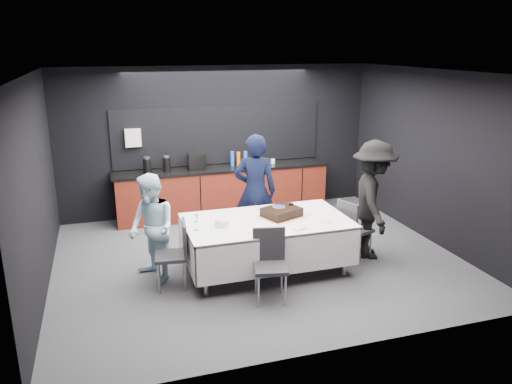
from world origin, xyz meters
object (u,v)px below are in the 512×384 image
at_px(party_table, 266,229).
at_px(chair_left, 177,250).
at_px(champagne_flute, 196,219).
at_px(plate_stack, 222,222).
at_px(cake_assembly, 281,212).
at_px(chair_right, 352,225).
at_px(chair_near, 270,259).
at_px(person_right, 373,200).
at_px(person_left, 152,229).
at_px(person_center, 255,191).

xyz_separation_m(party_table, chair_left, (-1.31, -0.12, -0.11)).
bearing_deg(chair_left, champagne_flute, 1.55).
height_order(plate_stack, champagne_flute, champagne_flute).
distance_m(cake_assembly, chair_right, 1.17).
bearing_deg(chair_near, champagne_flute, 140.98).
bearing_deg(chair_right, chair_left, -177.04).
height_order(party_table, plate_stack, plate_stack).
height_order(plate_stack, person_right, person_right).
bearing_deg(plate_stack, champagne_flute, -170.85).
relative_size(party_table, chair_right, 2.51).
bearing_deg(chair_right, person_left, 176.82).
relative_size(party_table, champagne_flute, 10.36).
bearing_deg(cake_assembly, chair_left, -173.19).
distance_m(champagne_flute, person_right, 2.74).
bearing_deg(plate_stack, chair_right, 2.01).
distance_m(champagne_flute, chair_near, 1.13).
bearing_deg(chair_left, person_left, 133.01).
distance_m(party_table, chair_left, 1.32).
bearing_deg(chair_near, chair_left, 149.09).
bearing_deg(plate_stack, chair_left, -174.06).
relative_size(cake_assembly, chair_right, 0.71).
xyz_separation_m(chair_right, person_center, (-1.25, 0.92, 0.39)).
bearing_deg(chair_left, person_center, 36.51).
distance_m(chair_near, person_right, 2.12).
relative_size(cake_assembly, person_center, 0.36).
height_order(cake_assembly, champagne_flute, champagne_flute).
height_order(chair_right, person_left, person_left).
bearing_deg(chair_near, person_center, 78.93).
relative_size(plate_stack, person_right, 0.11).
relative_size(cake_assembly, chair_near, 0.71).
bearing_deg(chair_left, chair_right, 2.96).
xyz_separation_m(party_table, chair_right, (1.38, 0.02, -0.11)).
xyz_separation_m(party_table, plate_stack, (-0.66, -0.05, 0.19)).
height_order(person_left, person_right, person_right).
distance_m(person_center, person_right, 1.83).
xyz_separation_m(cake_assembly, person_center, (-0.13, 0.87, 0.08)).
bearing_deg(cake_assembly, person_center, 98.40).
bearing_deg(chair_near, chair_right, 26.54).
height_order(champagne_flute, person_center, person_center).
height_order(plate_stack, person_center, person_center).
height_order(party_table, chair_left, chair_left).
xyz_separation_m(chair_right, chair_near, (-1.59, -0.79, 0.00)).
xyz_separation_m(plate_stack, person_right, (2.37, 0.08, 0.08)).
bearing_deg(chair_near, person_right, 22.56).
distance_m(party_table, chair_right, 1.38).
bearing_deg(chair_right, champagne_flute, -176.88).
bearing_deg(person_left, person_center, 90.13).
bearing_deg(person_left, person_right, 63.61).
distance_m(champagne_flute, person_left, 0.66).
xyz_separation_m(champagne_flute, chair_left, (-0.28, -0.01, -0.40)).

